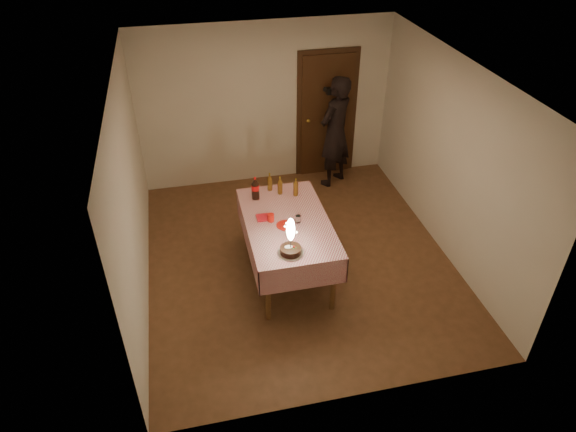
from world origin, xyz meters
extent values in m
cube|color=brown|center=(0.00, 0.00, 0.00)|extent=(4.00, 4.50, 0.01)
cube|color=beige|center=(0.00, 2.25, 1.30)|extent=(4.00, 0.04, 2.60)
cube|color=beige|center=(0.00, -2.25, 1.30)|extent=(4.00, 0.04, 2.60)
cube|color=beige|center=(-2.00, 0.00, 1.30)|extent=(0.04, 4.50, 2.60)
cube|color=beige|center=(2.00, 0.00, 1.30)|extent=(0.04, 4.50, 2.60)
cube|color=silver|center=(0.00, 0.00, 2.60)|extent=(4.00, 4.50, 0.04)
cube|color=#472814|center=(1.00, 2.22, 1.02)|extent=(0.85, 0.05, 2.05)
sphere|color=#B28C33|center=(0.68, 2.17, 1.00)|extent=(0.06, 0.06, 0.06)
cube|color=brown|center=(-0.22, -0.27, 0.81)|extent=(0.90, 1.60, 0.04)
cylinder|color=brown|center=(-0.61, -1.01, 0.40)|extent=(0.07, 0.07, 0.79)
cylinder|color=brown|center=(0.17, -1.01, 0.40)|extent=(0.07, 0.07, 0.79)
cylinder|color=brown|center=(-0.61, 0.47, 0.40)|extent=(0.07, 0.07, 0.79)
cylinder|color=brown|center=(0.17, 0.47, 0.40)|extent=(0.07, 0.07, 0.79)
cube|color=silver|center=(-0.22, -0.27, 0.84)|extent=(1.02, 1.72, 0.01)
cube|color=silver|center=(-0.22, -1.12, 0.66)|extent=(1.02, 0.01, 0.34)
cube|color=silver|center=(-0.22, 0.59, 0.66)|extent=(1.02, 0.01, 0.34)
cube|color=silver|center=(-0.72, -0.27, 0.66)|extent=(0.01, 1.72, 0.34)
cube|color=silver|center=(0.29, -0.27, 0.66)|extent=(0.01, 1.72, 0.34)
cylinder|color=white|center=(-0.31, -0.89, 0.85)|extent=(0.30, 0.30, 0.01)
cylinder|color=black|center=(-0.31, -0.89, 0.89)|extent=(0.24, 0.24, 0.07)
cylinder|color=white|center=(-0.33, -0.87, 0.93)|extent=(0.07, 0.07, 0.00)
sphere|color=red|center=(-0.28, -0.90, 0.94)|extent=(0.02, 0.02, 0.02)
cube|color=#19721E|center=(-0.26, -0.91, 0.93)|extent=(0.02, 0.01, 0.00)
cube|color=#19721E|center=(-0.29, -0.91, 0.93)|extent=(0.01, 0.02, 0.00)
cylinder|color=#262628|center=(-0.31, -0.89, 0.98)|extent=(0.01, 0.01, 0.12)
ellipsoid|color=#FFF2BF|center=(-0.31, -0.89, 1.17)|extent=(0.09, 0.09, 0.29)
sphere|color=white|center=(-0.31, -0.89, 1.06)|extent=(0.04, 0.04, 0.04)
cylinder|color=#BA150C|center=(-0.26, -0.36, 0.85)|extent=(0.22, 0.22, 0.01)
cylinder|color=red|center=(-0.41, -0.23, 0.90)|extent=(0.08, 0.08, 0.10)
cylinder|color=white|center=(-0.09, -0.32, 0.89)|extent=(0.07, 0.07, 0.09)
cube|color=#B2141E|center=(-0.50, -0.15, 0.86)|extent=(0.15, 0.15, 0.02)
cylinder|color=black|center=(-0.51, 0.31, 0.96)|extent=(0.10, 0.10, 0.22)
cylinder|color=red|center=(-0.51, 0.31, 1.02)|extent=(0.10, 0.10, 0.07)
cone|color=black|center=(-0.51, 0.31, 1.11)|extent=(0.10, 0.10, 0.08)
cylinder|color=red|center=(-0.51, 0.31, 1.15)|extent=(0.03, 0.03, 0.02)
cylinder|color=#5A370F|center=(-0.28, 0.48, 0.94)|extent=(0.06, 0.06, 0.18)
cone|color=#5A370F|center=(-0.28, 0.48, 1.06)|extent=(0.06, 0.06, 0.06)
cylinder|color=olive|center=(-0.28, 0.48, 1.09)|extent=(0.02, 0.02, 0.02)
cylinder|color=#5A370F|center=(0.02, 0.28, 0.94)|extent=(0.06, 0.06, 0.18)
cone|color=#5A370F|center=(0.02, 0.28, 1.06)|extent=(0.06, 0.06, 0.06)
cylinder|color=olive|center=(0.02, 0.28, 1.09)|extent=(0.02, 0.02, 0.02)
cylinder|color=#5A370F|center=(-0.17, 0.36, 0.94)|extent=(0.06, 0.06, 0.18)
cone|color=#5A370F|center=(-0.17, 0.36, 1.06)|extent=(0.06, 0.06, 0.06)
cylinder|color=olive|center=(-0.17, 0.36, 1.09)|extent=(0.02, 0.02, 0.02)
imported|color=black|center=(1.04, 1.85, 0.91)|extent=(0.80, 0.75, 1.83)
cube|color=black|center=(0.96, 1.95, 1.56)|extent=(0.16, 0.15, 0.10)
cylinder|color=black|center=(0.92, 2.02, 1.56)|extent=(0.11, 0.11, 0.08)
camera|label=1|loc=(-1.32, -5.26, 4.48)|focal=32.00mm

